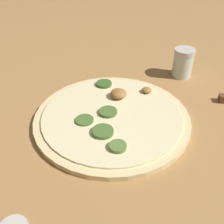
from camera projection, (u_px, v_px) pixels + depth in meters
ground_plane at (112, 120)px, 0.59m from camera, size 3.00×3.00×0.00m
pizza at (112, 117)px, 0.58m from camera, size 0.34×0.34×0.04m
spice_jar at (183, 63)px, 0.72m from camera, size 0.06×0.06×0.08m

